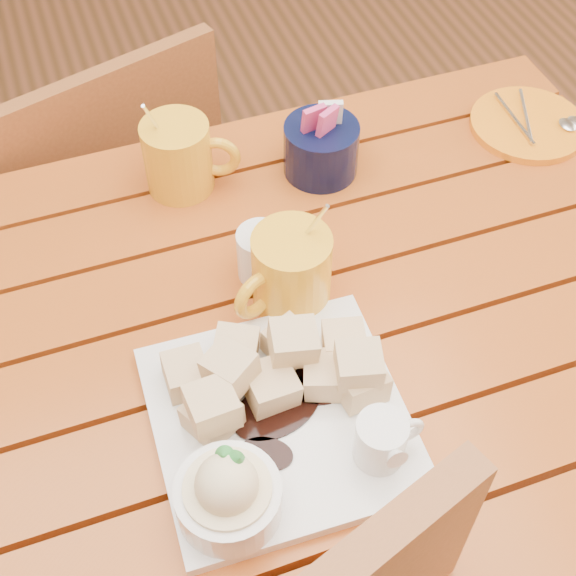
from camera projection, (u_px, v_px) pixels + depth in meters
name	position (u px, v px, depth m)	size (l,w,h in m)	color
ground	(272.00, 559.00, 1.56)	(5.00, 5.00, 0.00)	#533117
table	(265.00, 379.00, 1.07)	(1.20, 0.79, 0.75)	#A54315
dessert_plate	(272.00, 424.00, 0.86)	(0.29, 0.29, 0.11)	white
coffee_mug_left	(290.00, 271.00, 0.97)	(0.13, 0.10, 0.16)	#F3A71E
coffee_mug_right	(180.00, 155.00, 1.11)	(0.13, 0.09, 0.16)	#F3A71E
cream_pitcher	(263.00, 253.00, 1.01)	(0.09, 0.08, 0.07)	white
sugar_caddy	(321.00, 148.00, 1.14)	(0.11, 0.11, 0.12)	black
orange_saucer	(529.00, 124.00, 1.22)	(0.18, 0.18, 0.02)	orange
chair_far	(109.00, 207.00, 1.53)	(0.49, 0.49, 0.83)	brown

